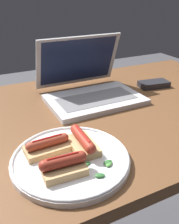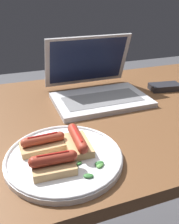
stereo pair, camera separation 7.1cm
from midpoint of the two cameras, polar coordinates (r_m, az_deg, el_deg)
desk at (r=0.91m, az=5.36°, el=-4.96°), size 1.38×0.78×0.76m
laptop at (r=0.94m, az=3.90°, el=5.49°), size 0.34×0.30×0.22m
plate at (r=0.62m, az=-2.53°, el=-10.40°), size 0.29×0.29×0.02m
sausage_toast_left at (r=0.63m, az=0.50°, el=-6.86°), size 0.06×0.12×0.05m
sausage_toast_middle at (r=0.56m, az=-4.56°, el=-11.74°), size 0.11×0.07×0.05m
sausage_toast_right at (r=0.64m, az=-7.36°, el=-7.17°), size 0.12×0.06×0.04m
salad_pile at (r=0.58m, az=4.48°, el=-12.54°), size 0.08×0.07×0.01m
external_drive at (r=1.09m, az=18.69°, el=5.43°), size 0.13×0.08×0.02m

